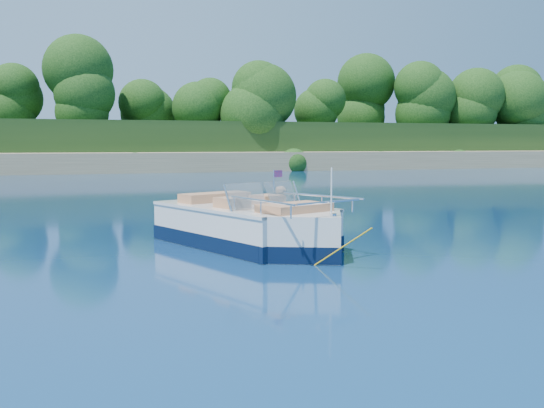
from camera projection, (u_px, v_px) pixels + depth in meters
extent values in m
plane|color=#091843|center=(211.00, 261.00, 11.43)|extent=(160.00, 160.00, 0.00)
cube|color=#8D7752|center=(113.00, 165.00, 47.48)|extent=(170.00, 8.00, 2.00)
cube|color=#173314|center=(102.00, 153.00, 73.07)|extent=(170.00, 56.00, 6.00)
cylinder|color=black|center=(110.00, 130.00, 51.00)|extent=(0.44, 0.44, 3.60)
sphere|color=black|center=(109.00, 89.00, 50.66)|extent=(5.94, 5.94, 5.94)
cylinder|color=black|center=(338.00, 137.00, 55.07)|extent=(0.44, 0.44, 2.60)
sphere|color=black|center=(339.00, 109.00, 54.83)|extent=(4.29, 4.29, 4.29)
cube|color=white|center=(243.00, 230.00, 13.17)|extent=(3.47, 4.48, 1.11)
cube|color=white|center=(301.00, 241.00, 11.73)|extent=(1.94, 1.94, 1.11)
cube|color=black|center=(243.00, 237.00, 13.19)|extent=(3.52, 4.53, 0.32)
cube|color=black|center=(301.00, 249.00, 11.75)|extent=(1.98, 1.98, 0.32)
cube|color=tan|center=(234.00, 215.00, 13.38)|extent=(2.63, 3.22, 0.11)
cube|color=white|center=(243.00, 206.00, 13.12)|extent=(3.51, 4.50, 0.06)
cube|color=black|center=(189.00, 219.00, 14.83)|extent=(0.68, 0.56, 0.95)
cube|color=#8C9EA5|center=(246.00, 196.00, 12.23)|extent=(0.87, 0.48, 0.51)
cube|color=#8C9EA5|center=(281.00, 193.00, 12.83)|extent=(0.85, 0.66, 0.51)
cube|color=tan|center=(232.00, 207.00, 12.62)|extent=(0.76, 0.76, 0.42)
cube|color=tan|center=(267.00, 204.00, 13.22)|extent=(0.76, 0.76, 0.42)
cube|color=tan|center=(215.00, 201.00, 13.92)|extent=(1.74, 1.17, 0.40)
cube|color=tan|center=(295.00, 213.00, 11.83)|extent=(1.59, 1.26, 0.36)
cylinder|color=white|center=(331.00, 192.00, 11.02)|extent=(0.04, 0.04, 0.90)
cube|color=red|center=(278.00, 174.00, 12.73)|extent=(0.22, 0.10, 0.15)
cube|color=silver|center=(333.00, 215.00, 11.03)|extent=(0.12, 0.10, 0.05)
cylinder|color=gold|center=(342.00, 248.00, 10.70)|extent=(0.79, 0.85, 0.81)
torus|color=#FFCC01|center=(282.00, 226.00, 15.45)|extent=(1.70, 1.70, 0.40)
torus|color=#B52009|center=(282.00, 225.00, 15.45)|extent=(1.40, 1.40, 0.13)
imported|color=tan|center=(279.00, 230.00, 15.37)|extent=(0.56, 0.92, 1.68)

